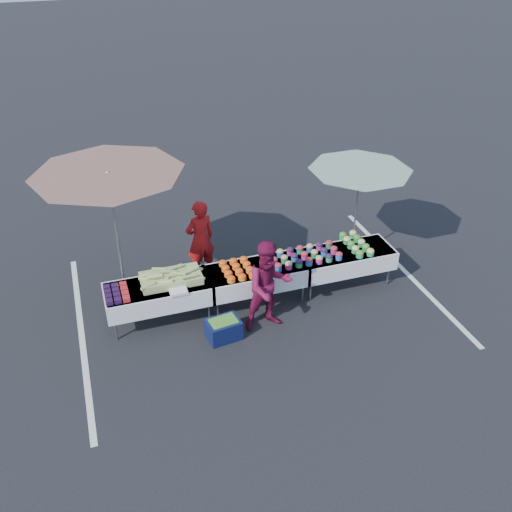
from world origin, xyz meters
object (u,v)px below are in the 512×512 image
object	(u,v)px
vendor	(200,239)
umbrella_left	(109,185)
storage_bin	(224,329)
table_left	(159,293)
table_right	(345,259)
customer	(269,286)
umbrella_right	(359,177)
table_center	(256,275)

from	to	relation	value
vendor	umbrella_left	xyz separation A→B (m)	(-1.57, -0.38, 1.57)
storage_bin	umbrella_left	bearing A→B (deg)	123.93
table_left	storage_bin	xyz separation A→B (m)	(0.94, -0.83, -0.39)
table_right	storage_bin	size ratio (longest dim) A/B	3.03
umbrella_left	storage_bin	size ratio (longest dim) A/B	4.40
table_left	customer	world-z (taller)	customer
umbrella_left	umbrella_right	bearing A→B (deg)	-0.39
umbrella_left	customer	bearing A→B (deg)	-34.00
table_left	customer	bearing A→B (deg)	-22.84
table_left	umbrella_left	world-z (taller)	umbrella_left
customer	storage_bin	size ratio (longest dim) A/B	2.78
table_right	umbrella_right	bearing A→B (deg)	53.60
table_right	umbrella_left	xyz separation A→B (m)	(-4.12, 0.80, 1.81)
table_center	vendor	distance (m)	1.42
customer	umbrella_left	xyz separation A→B (m)	(-2.30, 1.55, 1.54)
table_left	table_right	size ratio (longest dim) A/B	1.00
table_left	vendor	distance (m)	1.60
table_left	vendor	world-z (taller)	vendor
table_right	storage_bin	world-z (taller)	table_right
table_center	customer	distance (m)	0.80
table_left	table_center	distance (m)	1.80
table_center	vendor	bearing A→B (deg)	122.47
customer	table_center	bearing A→B (deg)	86.94
table_left	storage_bin	distance (m)	1.31
table_right	umbrella_right	xyz separation A→B (m)	(0.57, 0.77, 1.29)
table_right	umbrella_left	bearing A→B (deg)	169.00
table_center	customer	world-z (taller)	customer
table_center	customer	bearing A→B (deg)	-91.46
table_center	table_right	distance (m)	1.80
table_center	umbrella_right	distance (m)	2.80
table_center	table_right	world-z (taller)	same
umbrella_right	table_center	bearing A→B (deg)	-162.01
table_left	table_center	bearing A→B (deg)	0.00
table_left	vendor	xyz separation A→B (m)	(1.05, 1.18, 0.24)
table_center	umbrella_right	world-z (taller)	umbrella_right
table_center	umbrella_left	distance (m)	3.05
customer	umbrella_right	size ratio (longest dim) A/B	0.65
table_center	customer	xyz separation A→B (m)	(-0.02, -0.75, 0.27)
vendor	storage_bin	world-z (taller)	vendor
umbrella_right	storage_bin	world-z (taller)	umbrella_right
vendor	umbrella_right	xyz separation A→B (m)	(3.12, -0.41, 1.04)
customer	umbrella_left	bearing A→B (deg)	144.40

